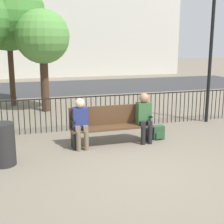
% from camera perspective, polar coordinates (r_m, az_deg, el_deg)
% --- Properties ---
extents(ground_plane, '(80.00, 80.00, 0.00)m').
position_cam_1_polar(ground_plane, '(5.98, 5.08, -11.11)').
color(ground_plane, '#706656').
extents(park_bench, '(1.99, 0.45, 0.92)m').
position_cam_1_polar(park_bench, '(7.49, -0.18, -2.11)').
color(park_bench, '#4C331E').
rests_on(park_bench, ground).
extents(seated_person_0, '(0.34, 0.39, 1.17)m').
position_cam_1_polar(seated_person_0, '(7.15, -5.78, -1.55)').
color(seated_person_0, brown).
rests_on(seated_person_0, ground).
extents(seated_person_1, '(0.34, 0.39, 1.22)m').
position_cam_1_polar(seated_person_1, '(7.59, 5.92, -0.47)').
color(seated_person_1, black).
rests_on(seated_person_1, ground).
extents(backpack, '(0.29, 0.23, 0.35)m').
position_cam_1_polar(backpack, '(8.00, 8.41, -3.73)').
color(backpack, '#284C2D').
rests_on(backpack, ground).
extents(fence_railing, '(9.01, 0.03, 0.95)m').
position_cam_1_polar(fence_railing, '(8.79, -2.92, 0.48)').
color(fence_railing, black).
rests_on(fence_railing, ground).
extents(tree_1, '(1.85, 1.85, 3.53)m').
position_cam_1_polar(tree_1, '(11.19, -12.58, 13.12)').
color(tree_1, '#422D1E').
rests_on(tree_1, ground).
extents(tree_2, '(2.76, 2.76, 4.85)m').
position_cam_1_polar(tree_2, '(12.62, -18.58, 16.75)').
color(tree_2, '#422D1E').
rests_on(tree_2, ground).
extents(lamp_post, '(0.28, 0.28, 3.92)m').
position_cam_1_polar(lamp_post, '(9.84, 17.77, 12.98)').
color(lamp_post, black).
rests_on(lamp_post, ground).
extents(street_surface, '(24.00, 6.00, 0.01)m').
position_cam_1_polar(street_surface, '(17.36, -9.88, 4.46)').
color(street_surface, '#333335').
rests_on(street_surface, ground).
extents(trash_bin, '(0.47, 0.47, 0.86)m').
position_cam_1_polar(trash_bin, '(6.56, -19.31, -5.61)').
color(trash_bin, black).
rests_on(trash_bin, ground).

